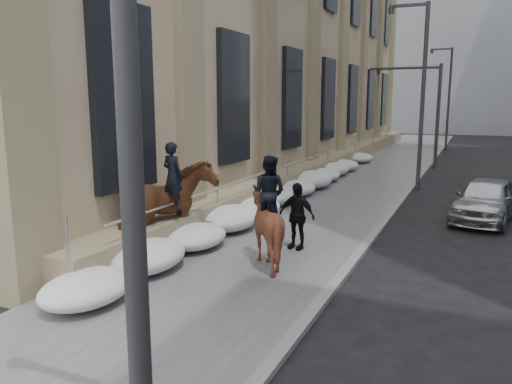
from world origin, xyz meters
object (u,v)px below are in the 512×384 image
(mounted_horse_right, at_px, (266,221))
(pedestrian, at_px, (297,216))
(mounted_horse_left, at_px, (168,206))
(car_silver, at_px, (486,199))

(mounted_horse_right, relative_size, pedestrian, 1.47)
(mounted_horse_left, height_order, mounted_horse_right, mounted_horse_left)
(mounted_horse_left, bearing_deg, car_silver, -122.47)
(car_silver, bearing_deg, mounted_horse_right, -112.35)
(mounted_horse_left, relative_size, mounted_horse_right, 1.13)
(pedestrian, xyz_separation_m, car_silver, (4.54, 5.88, -0.27))
(car_silver, bearing_deg, pedestrian, -117.10)
(pedestrian, height_order, car_silver, pedestrian)
(mounted_horse_left, distance_m, car_silver, 10.51)
(mounted_horse_right, bearing_deg, car_silver, -118.58)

